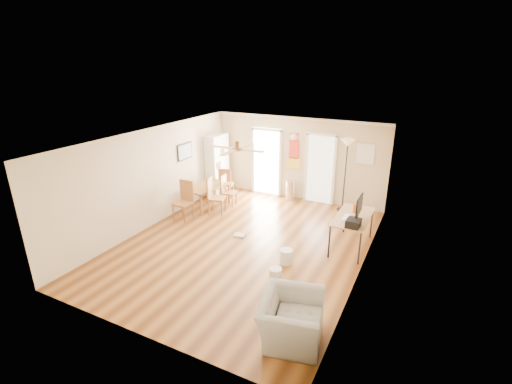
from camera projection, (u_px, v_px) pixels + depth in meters
The scene contains 30 objects.
floor at pixel (245, 244), 8.86m from camera, with size 7.00×7.00×0.00m, color brown.
ceiling at pixel (244, 138), 7.96m from camera, with size 5.50×7.00×0.00m, color silver, non-canonical shape.
wall_back at pixel (298, 159), 11.35m from camera, with size 5.50×0.04×2.60m, color beige, non-canonical shape.
wall_front at pixel (134, 267), 5.48m from camera, with size 5.50×0.04×2.60m, color beige, non-canonical shape.
wall_left at pixel (153, 178), 9.57m from camera, with size 0.04×7.00×2.60m, color beige, non-canonical shape.
wall_right at pixel (366, 216), 7.26m from camera, with size 0.04×7.00×2.60m, color beige, non-canonical shape.
crown_molding at pixel (244, 140), 7.98m from camera, with size 5.50×7.00×0.08m, color white, non-canonical shape.
kitchen_doorway at pixel (267, 163), 11.86m from camera, with size 0.90×0.10×2.10m, color white, non-canonical shape.
bathroom_doorway at pixel (320, 170), 11.11m from camera, with size 0.80×0.10×2.10m, color white, non-canonical shape.
wall_decal at pixel (294, 151), 11.30m from camera, with size 0.46×0.03×1.10m, color red.
ac_grille at pixel (366, 154), 10.32m from camera, with size 0.50×0.04×0.60m, color white.
framed_poster at pixel (185, 151), 10.59m from camera, with size 0.04×0.66×0.48m, color black.
ceiling_fan at pixel (237, 149), 7.77m from camera, with size 1.24×1.24×0.20m, color #593819, non-canonical shape.
bookshelf at pixel (217, 164), 11.94m from camera, with size 0.39×0.88×1.96m, color white, non-canonical shape.
dining_table at pixel (207, 196), 10.99m from camera, with size 0.81×1.35×0.67m, color olive, non-canonical shape.
dining_chair_right_a at pixel (229, 191), 11.01m from camera, with size 0.39×0.39×0.95m, color #975830, non-canonical shape.
dining_chair_right_b at pixel (217, 196), 10.42m from camera, with size 0.44×0.44×1.07m, color #955C30, non-canonical shape.
dining_chair_near at pixel (183, 201), 10.03m from camera, with size 0.45×0.45×1.09m, color #A57235, non-canonical shape.
dining_chair_far at pixel (226, 182), 11.73m from camera, with size 0.40×0.40×0.98m, color #9B5D32, non-canonical shape.
trash_can at pixel (290, 190), 11.51m from camera, with size 0.29×0.29×0.64m, color silver.
torchiere_lamp at pixel (345, 176), 10.47m from camera, with size 0.40×0.40×2.14m, color black, non-canonical shape.
computer_desk at pixel (351, 232), 8.59m from camera, with size 0.75×1.50×0.80m, color tan, non-canonical shape.
imac at pixel (359, 209), 8.14m from camera, with size 0.08×0.61×0.57m, color black, non-canonical shape.
keyboard at pixel (346, 217), 8.37m from camera, with size 0.12×0.38×0.01m, color white.
printer at pixel (353, 223), 7.89m from camera, with size 0.29×0.34×0.17m, color black.
orange_bottle at pixel (354, 208), 8.59m from camera, with size 0.07×0.07×0.22m, color #E64E14.
wastebasket_a at pixel (286, 256), 7.98m from camera, with size 0.28×0.28×0.33m, color silver.
wastebasket_b at pixel (275, 275), 7.31m from camera, with size 0.26×0.26×0.30m, color white.
floor_cloth at pixel (240, 235), 9.25m from camera, with size 0.28×0.22×0.04m, color #A2A29D.
armchair at pixel (291, 319), 5.78m from camera, with size 1.09×0.96×0.71m, color #9F9F9A.
Camera 1 is at (3.77, -6.92, 4.25)m, focal length 25.52 mm.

